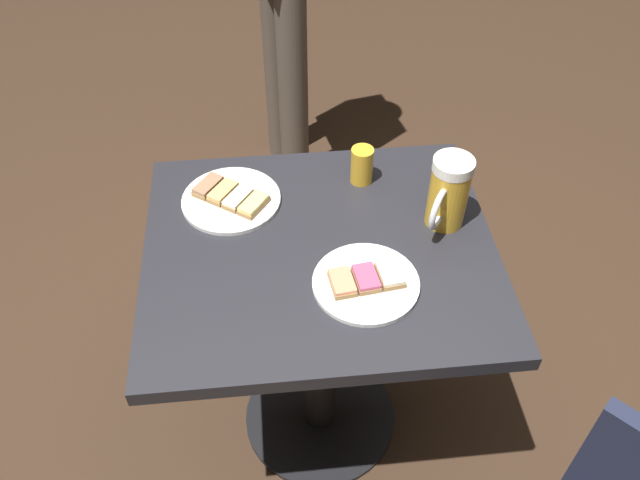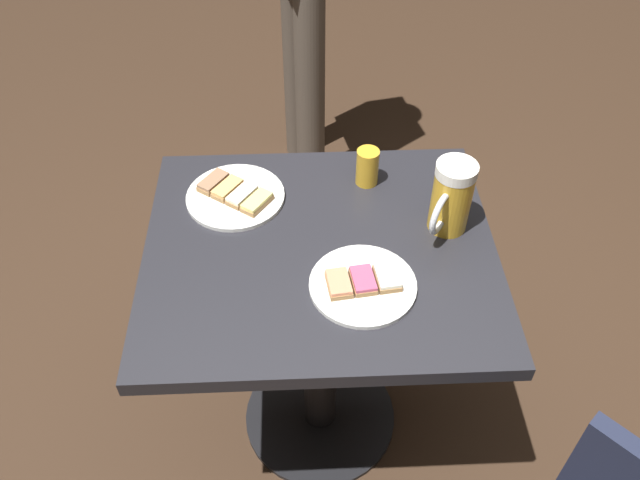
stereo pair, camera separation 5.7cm
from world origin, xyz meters
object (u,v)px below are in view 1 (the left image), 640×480
object	(u,v)px
beer_mug	(448,193)
plate_far	(366,282)
plate_near	(231,198)
beer_glass_small	(362,165)

from	to	relation	value
beer_mug	plate_far	bearing A→B (deg)	39.86
plate_near	plate_far	world-z (taller)	same
plate_far	beer_mug	xyz separation A→B (m)	(-0.20, -0.17, 0.08)
plate_near	beer_mug	distance (m)	0.50
plate_far	beer_glass_small	distance (m)	0.34
plate_far	beer_mug	distance (m)	0.27
plate_far	beer_mug	size ratio (longest dim) A/B	1.29
plate_far	beer_glass_small	bearing A→B (deg)	-96.65
beer_glass_small	plate_far	bearing A→B (deg)	83.35
beer_mug	beer_glass_small	distance (m)	0.23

